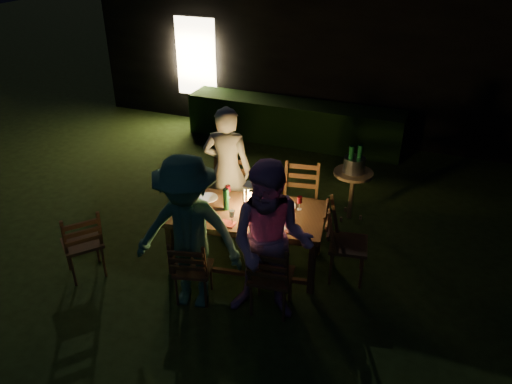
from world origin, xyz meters
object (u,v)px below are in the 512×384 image
at_px(chair_spare, 85,254).
at_px(chair_near_right, 271,288).
at_px(lantern, 251,199).
at_px(side_table, 353,177).
at_px(ice_bucket, 354,165).
at_px(dining_table, 246,217).
at_px(person_house_side, 227,170).
at_px(chair_near_left, 194,279).
at_px(bottle_bucket_a, 350,162).
at_px(bottle_bucket_b, 359,161).
at_px(chair_end, 346,255).
at_px(bottle_table, 226,199).
at_px(chair_far_right, 298,216).
at_px(chair_far_left, 228,209).
at_px(person_opp_right, 271,244).
at_px(person_opp_left, 188,235).

bearing_deg(chair_spare, chair_near_right, -44.76).
height_order(lantern, side_table, lantern).
distance_m(side_table, ice_bucket, 0.20).
relative_size(dining_table, person_house_side, 1.12).
height_order(chair_near_left, chair_near_right, chair_near_right).
bearing_deg(bottle_bucket_a, bottle_bucket_b, 38.66).
bearing_deg(bottle_bucket_a, chair_end, -78.10).
relative_size(bottle_table, ice_bucket, 0.93).
relative_size(dining_table, lantern, 5.74).
bearing_deg(dining_table, lantern, 45.00).
distance_m(chair_far_right, chair_spare, 2.80).
relative_size(chair_far_right, bottle_table, 3.80).
height_order(chair_far_right, chair_end, chair_far_right).
distance_m(dining_table, lantern, 0.25).
xyz_separation_m(chair_spare, bottle_bucket_a, (2.68, 2.48, 0.61)).
relative_size(chair_near_right, lantern, 2.89).
relative_size(dining_table, chair_near_right, 1.99).
bearing_deg(person_house_side, chair_near_right, 119.47).
height_order(chair_far_left, bottle_bucket_a, bottle_bucket_a).
xyz_separation_m(chair_far_left, bottle_bucket_b, (1.60, 0.95, 0.60)).
xyz_separation_m(side_table, bottle_bucket_b, (0.05, 0.04, 0.25)).
relative_size(chair_near_left, chair_spare, 0.92).
relative_size(chair_spare, bottle_bucket_b, 3.10).
height_order(bottle_table, bottle_bucket_a, bottle_bucket_a).
height_order(chair_far_right, lantern, lantern).
relative_size(chair_end, person_house_side, 0.58).
xyz_separation_m(ice_bucket, bottle_bucket_a, (-0.05, -0.04, 0.05)).
bearing_deg(bottle_bucket_b, bottle_bucket_a, -141.34).
distance_m(chair_spare, bottle_bucket_a, 3.70).
xyz_separation_m(lantern, ice_bucket, (0.94, 1.54, -0.08)).
bearing_deg(person_house_side, lantern, 123.00).
height_order(bottle_table, ice_bucket, bottle_table).
relative_size(chair_near_right, chair_spare, 1.02).
relative_size(chair_near_right, chair_far_right, 0.95).
distance_m(chair_end, lantern, 1.33).
relative_size(person_house_side, bottle_bucket_b, 5.62).
relative_size(chair_far_left, lantern, 2.99).
distance_m(chair_near_left, lantern, 1.17).
bearing_deg(bottle_bucket_a, person_house_side, -151.32).
bearing_deg(ice_bucket, dining_table, -121.42).
bearing_deg(lantern, chair_end, 7.21).
bearing_deg(side_table, person_opp_right, -99.62).
bearing_deg(chair_near_left, chair_far_left, 85.45).
distance_m(chair_near_left, bottle_table, 1.02).
relative_size(chair_far_left, person_opp_left, 0.57).
height_order(chair_near_right, person_opp_left, person_opp_left).
bearing_deg(ice_bucket, chair_spare, -137.32).
distance_m(chair_end, ice_bucket, 1.51).
xyz_separation_m(chair_spare, person_house_side, (1.18, 1.66, 0.60)).
height_order(dining_table, person_opp_right, person_opp_right).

